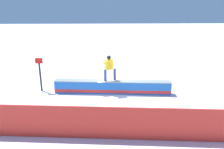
{
  "coord_description": "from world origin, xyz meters",
  "views": [
    {
      "loc": [
        0.49,
        10.81,
        4.41
      ],
      "look_at": [
        0.06,
        0.99,
        1.38
      ],
      "focal_mm": 33.86,
      "sensor_mm": 36.0,
      "label": 1
    }
  ],
  "objects": [
    {
      "name": "trail_marker",
      "position": [
        3.97,
        -0.5,
        1.02
      ],
      "size": [
        0.4,
        0.1,
        1.9
      ],
      "color": "#262628",
      "rests_on": "ground_plane"
    },
    {
      "name": "safety_fence",
      "position": [
        0.0,
        4.32,
        0.62
      ],
      "size": [
        11.48,
        1.13,
        1.24
      ],
      "primitive_type": "cube",
      "rotation": [
        0.0,
        0.0,
        -0.09
      ],
      "color": "red",
      "rests_on": "ground_plane"
    },
    {
      "name": "ground_plane",
      "position": [
        0.0,
        0.0,
        0.0
      ],
      "size": [
        120.0,
        120.0,
        0.0
      ],
      "primitive_type": "plane",
      "color": "white"
    },
    {
      "name": "grind_box",
      "position": [
        0.0,
        0.0,
        0.33
      ],
      "size": [
        6.33,
        1.08,
        0.72
      ],
      "color": "blue",
      "rests_on": "ground_plane"
    },
    {
      "name": "snowboarder",
      "position": [
        0.17,
        0.0,
        1.49
      ],
      "size": [
        1.43,
        0.72,
        1.4
      ],
      "color": "silver",
      "rests_on": "grind_box"
    }
  ]
}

